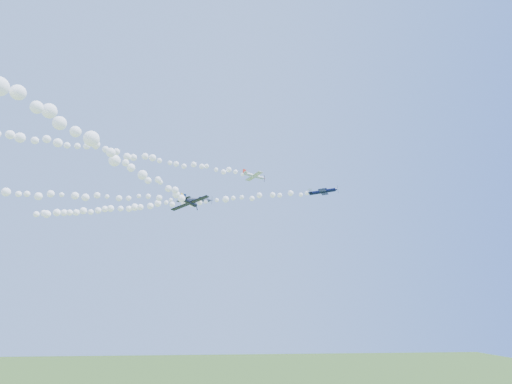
{
  "coord_description": "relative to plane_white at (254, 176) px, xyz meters",
  "views": [
    {
      "loc": [
        -5.88,
        -91.63,
        21.79
      ],
      "look_at": [
        2.74,
        -3.77,
        45.8
      ],
      "focal_mm": 30.0,
      "sensor_mm": 36.0,
      "label": 1
    }
  ],
  "objects": [
    {
      "name": "smoke_trail_navy",
      "position": [
        -23.36,
        3.91,
        -7.07
      ],
      "size": [
        71.63,
        31.28,
        2.68
      ],
      "primitive_type": null,
      "color": "white"
    },
    {
      "name": "smoke_trail_white",
      "position": [
        -32.13,
        -14.83,
        -0.29
      ],
      "size": [
        60.98,
        29.42,
        2.78
      ],
      "primitive_type": null,
      "color": "white"
    },
    {
      "name": "plane_black",
      "position": [
        -13.96,
        -24.12,
        -13.04
      ],
      "size": [
        6.96,
        6.84,
        2.42
      ],
      "rotation": [
        -0.32,
        -0.04,
        1.25
      ],
      "color": "black"
    },
    {
      "name": "smoke_trail_grey",
      "position": [
        -53.67,
        -3.31,
        -7.02
      ],
      "size": [
        75.59,
        7.55,
        3.31
      ],
      "primitive_type": null,
      "color": "white"
    },
    {
      "name": "plane_grey",
      "position": [
        -13.67,
        -0.66,
        -6.62
      ],
      "size": [
        7.43,
        7.63,
        2.34
      ],
      "rotation": [
        0.24,
        0.0,
        0.07
      ],
      "color": "#3B4256"
    },
    {
      "name": "smoke_trail_black",
      "position": [
        -24.92,
        -56.87,
        -13.3
      ],
      "size": [
        22.33,
        61.73,
        2.83
      ],
      "primitive_type": null,
      "color": "white"
    },
    {
      "name": "plane_white",
      "position": [
        0.0,
        0.0,
        0.0
      ],
      "size": [
        6.31,
        6.66,
        2.45
      ],
      "rotation": [
        -0.07,
        0.08,
        0.43
      ],
      "color": "silver"
    },
    {
      "name": "plane_navy",
      "position": [
        14.22,
        -11.75,
        -6.85
      ],
      "size": [
        6.64,
        7.04,
        1.82
      ],
      "rotation": [
        0.07,
        -0.08,
        -0.39
      ],
      "color": "black"
    }
  ]
}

